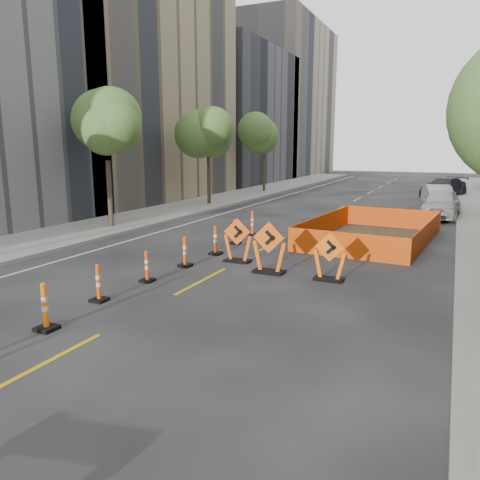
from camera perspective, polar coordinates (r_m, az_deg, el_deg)
The scene contains 22 objects.
ground_plane at distance 10.98m, azimuth -15.03°, elevation -10.19°, with size 140.00×140.00×0.00m, color black.
sidewalk_left at distance 25.52m, azimuth -13.55°, elevation 2.30°, with size 4.00×90.00×0.15m, color gray.
bld_left_c at distance 38.18m, azimuth -16.01°, elevation 24.67°, with size 12.00×18.00×26.00m, color tan.
bld_left_d at distance 52.69m, azimuth -2.13°, elevation 14.68°, with size 12.00×16.00×14.00m, color #4C4C51.
bld_left_e at distance 67.92m, azimuth 4.36°, elevation 16.46°, with size 12.00×20.00×20.00m, color gray.
tree_l_b at distance 23.30m, azimuth -15.97°, elevation 12.34°, with size 2.80×2.80×5.95m.
tree_l_c at distance 31.60m, azimuth -3.88°, elevation 12.38°, with size 2.80×2.80×5.95m.
tree_l_d at distance 40.67m, azimuth 3.01°, elevation 12.16°, with size 2.80×2.80×5.95m.
channelizer_2 at distance 11.10m, azimuth -22.70°, elevation -7.49°, with size 0.43×0.43×1.09m, color #E96009, non-canonical shape.
channelizer_3 at distance 12.65m, azimuth -16.89°, elevation -5.02°, with size 0.39×0.39×1.00m, color #E14709, non-canonical shape.
channelizer_4 at distance 14.12m, azimuth -11.30°, elevation -3.15°, with size 0.37×0.37×0.95m, color #E34009, non-canonical shape.
channelizer_5 at distance 15.68m, azimuth -6.74°, elevation -1.42°, with size 0.40×0.40×1.02m, color #FF510A, non-canonical shape.
channelizer_6 at distance 17.33m, azimuth -3.00°, elevation -0.00°, with size 0.43×0.43×1.10m, color #D74009, non-canonical shape.
channelizer_7 at distance 19.17m, azimuth -0.67°, elevation 1.02°, with size 0.41×0.41×1.03m, color red, non-canonical shape.
channelizer_8 at distance 21.00m, azimuth 1.52°, elevation 2.05°, with size 0.44×0.44×1.12m, color #F7430A, non-canonical shape.
chevron_sign_left at distance 16.17m, azimuth -0.29°, elevation -0.02°, with size 1.02×0.61×1.53m, color #F34F0A, non-canonical shape.
chevron_sign_center at distance 14.76m, azimuth 3.57°, elevation -0.92°, with size 1.10×0.66×1.65m, color #F0540A, non-canonical shape.
chevron_sign_right at distance 14.19m, azimuth 10.87°, elevation -1.98°, with size 0.98×0.59×1.47m, color #FF5F0A, non-canonical shape.
safety_fence at distance 20.73m, azimuth 15.84°, elevation 1.25°, with size 4.43×7.54×0.94m, color #FD470D, non-canonical shape.
parked_car_near at distance 28.54m, azimuth 23.30°, elevation 4.09°, with size 1.89×4.70×1.60m, color #B4B4B6.
parked_car_mid at distance 33.65m, azimuth 23.01°, elevation 4.95°, with size 1.51×4.34×1.43m, color #959499.
parked_car_far at distance 40.53m, azimuth 23.60°, elevation 5.90°, with size 2.12×5.21×1.51m, color black.
Camera 1 is at (6.66, -7.78, 3.97)m, focal length 35.00 mm.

